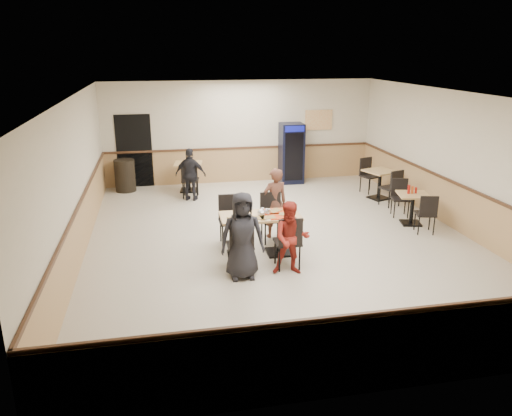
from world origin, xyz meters
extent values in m
plane|color=beige|center=(0.00, 0.00, 0.00)|extent=(10.00, 10.00, 0.00)
plane|color=silver|center=(0.00, 0.00, 3.00)|extent=(10.00, 10.00, 0.00)
plane|color=beige|center=(0.00, 5.00, 1.50)|extent=(8.00, 0.00, 8.00)
plane|color=beige|center=(0.00, -5.00, 1.50)|extent=(8.00, 0.00, 8.00)
plane|color=beige|center=(-4.00, 0.00, 1.50)|extent=(0.00, 10.00, 10.00)
plane|color=beige|center=(4.00, 0.00, 1.50)|extent=(0.00, 10.00, 10.00)
cube|color=tan|center=(0.00, 4.99, 0.50)|extent=(7.98, 0.03, 1.00)
cube|color=tan|center=(3.98, 0.00, 0.50)|extent=(0.03, 9.98, 1.00)
cube|color=#472B19|center=(0.00, 4.97, 1.03)|extent=(7.98, 0.04, 0.06)
cube|color=black|center=(-3.10, 4.98, 1.05)|extent=(1.00, 0.02, 2.10)
cube|color=orange|center=(2.40, 4.96, 1.80)|extent=(0.85, 0.02, 0.60)
cube|color=black|center=(-0.97, -0.69, 0.02)|extent=(0.50, 0.50, 0.04)
cylinder|color=black|center=(-0.97, -0.69, 0.42)|extent=(0.10, 0.10, 0.74)
cube|color=tan|center=(-0.97, -0.69, 0.80)|extent=(0.78, 0.78, 0.04)
cube|color=black|center=(-0.20, -0.70, 0.02)|extent=(0.50, 0.50, 0.04)
cylinder|color=black|center=(-0.20, -0.70, 0.42)|extent=(0.10, 0.10, 0.74)
cube|color=tan|center=(-0.20, -0.70, 0.80)|extent=(0.78, 0.78, 0.04)
imported|color=black|center=(-1.10, -1.62, 0.78)|extent=(0.77, 0.51, 1.56)
imported|color=maroon|center=(-0.22, -1.63, 0.67)|extent=(0.74, 0.62, 1.34)
imported|color=brown|center=(-0.08, 0.22, 0.75)|extent=(0.60, 0.45, 1.50)
imported|color=black|center=(-1.63, 3.28, 0.70)|extent=(0.89, 0.59, 1.40)
cube|color=red|center=(-0.26, -0.57, 0.83)|extent=(0.50, 0.37, 0.02)
cube|color=red|center=(-0.21, -0.87, 0.83)|extent=(0.50, 0.37, 0.02)
cylinder|color=white|center=(-0.48, -0.92, 0.82)|extent=(0.25, 0.25, 0.01)
cube|color=#B77747|center=(-0.48, -0.92, 0.84)|extent=(0.30, 0.21, 0.02)
cylinder|color=white|center=(-0.26, -0.54, 0.82)|extent=(0.25, 0.25, 0.01)
cube|color=#B77747|center=(-0.26, -0.54, 0.84)|extent=(0.34, 0.31, 0.02)
cylinder|color=white|center=(-0.70, -0.89, 0.82)|extent=(0.25, 0.25, 0.01)
cube|color=#B77747|center=(-0.70, -0.89, 0.84)|extent=(0.32, 0.26, 0.02)
cylinder|color=white|center=(-0.10, -0.82, 0.82)|extent=(0.25, 0.25, 0.01)
cube|color=#B77747|center=(-0.10, -0.82, 0.84)|extent=(0.34, 0.29, 0.02)
cylinder|color=white|center=(-1.08, -0.82, 0.82)|extent=(0.25, 0.25, 0.01)
cube|color=#B77747|center=(-1.08, -0.82, 0.84)|extent=(0.33, 0.27, 0.02)
cylinder|color=silver|center=(-0.92, -1.00, 0.88)|extent=(0.09, 0.09, 0.11)
cylinder|color=silver|center=(-1.14, -0.96, 0.88)|extent=(0.09, 0.09, 0.11)
cylinder|color=silver|center=(-0.86, -0.64, 0.88)|extent=(0.09, 0.09, 0.11)
cylinder|color=silver|center=(-0.46, -0.70, 0.88)|extent=(0.07, 0.07, 0.12)
cylinder|color=silver|center=(-0.53, -0.64, 0.88)|extent=(0.07, 0.07, 0.12)
cylinder|color=silver|center=(-0.42, -0.72, 0.88)|extent=(0.07, 0.07, 0.12)
ellipsoid|color=white|center=(-0.57, -0.72, 0.88)|extent=(0.16, 0.16, 0.11)
cube|color=black|center=(3.19, 0.38, 0.02)|extent=(0.52, 0.52, 0.04)
cylinder|color=black|center=(3.19, 0.38, 0.36)|extent=(0.09, 0.09, 0.65)
cube|color=tan|center=(3.19, 0.38, 0.70)|extent=(0.81, 0.81, 0.04)
cube|color=black|center=(3.33, 2.43, 0.02)|extent=(0.59, 0.59, 0.04)
cylinder|color=black|center=(3.33, 2.43, 0.40)|extent=(0.09, 0.09, 0.71)
cube|color=tan|center=(3.33, 2.43, 0.76)|extent=(0.93, 0.93, 0.04)
cylinder|color=#AE140C|center=(3.09, 0.43, 0.82)|extent=(0.06, 0.06, 0.20)
cylinder|color=#CC4E1B|center=(3.18, 0.43, 0.81)|extent=(0.06, 0.06, 0.17)
cylinder|color=#AE140C|center=(3.27, 0.43, 0.79)|extent=(0.05, 0.05, 0.14)
cube|color=black|center=(-1.63, 4.20, 0.02)|extent=(0.55, 0.55, 0.04)
cylinder|color=black|center=(-1.63, 4.20, 0.41)|extent=(0.10, 0.10, 0.74)
cube|color=tan|center=(-1.63, 4.20, 0.79)|extent=(0.86, 0.86, 0.04)
cube|color=black|center=(1.47, 4.60, 0.89)|extent=(0.69, 0.67, 1.77)
cube|color=black|center=(1.46, 4.26, 0.84)|extent=(0.54, 0.03, 1.40)
cube|color=#0C128D|center=(1.46, 4.25, 1.66)|extent=(0.56, 0.03, 0.17)
cylinder|color=black|center=(-3.39, 4.55, 0.45)|extent=(0.57, 0.57, 0.90)
camera|label=1|loc=(-2.44, -9.56, 3.86)|focal=35.00mm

